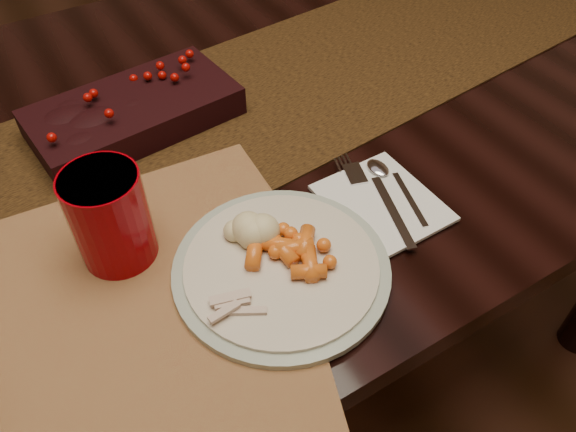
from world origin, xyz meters
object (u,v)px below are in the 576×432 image
placemat_main (102,366)px  baby_carrots (296,256)px  centerpiece (133,108)px  napkin (382,203)px  dinner_plate (281,268)px  dining_table (212,272)px  turkey_shreds (231,307)px  mashed_potatoes (248,222)px  red_cup (110,217)px

placemat_main → baby_carrots: 0.25m
centerpiece → placemat_main: (-0.19, -0.38, -0.03)m
centerpiece → baby_carrots: bearing=-80.5°
centerpiece → baby_carrots: 0.39m
placemat_main → centerpiece: bearing=83.2°
napkin → dinner_plate: bearing=-171.8°
dining_table → dinner_plate: dinner_plate is taller
centerpiece → napkin: bearing=-57.0°
centerpiece → turkey_shreds: (-0.04, -0.40, -0.01)m
dining_table → dinner_plate: (-0.02, -0.33, 0.39)m
placemat_main → mashed_potatoes: size_ratio=6.25×
napkin → placemat_main: bearing=-175.8°
dinner_plate → baby_carrots: baby_carrots is taller
mashed_potatoes → baby_carrots: bearing=-69.0°
turkey_shreds → centerpiece: bearing=84.8°
centerpiece → dinner_plate: bearing=-82.9°
placemat_main → dinner_plate: 0.23m
centerpiece → baby_carrots: size_ratio=3.12×
mashed_potatoes → napkin: (0.19, -0.04, -0.03)m
baby_carrots → turkey_shreds: (-0.10, -0.02, -0.00)m
dinner_plate → turkey_shreds: (-0.08, -0.03, 0.01)m
placemat_main → napkin: napkin is taller
napkin → baby_carrots: bearing=-169.0°
baby_carrots → mashed_potatoes: mashed_potatoes is taller
turkey_shreds → napkin: (0.26, 0.06, -0.02)m
centerpiece → mashed_potatoes: (0.04, -0.31, 0.01)m
dinner_plate → mashed_potatoes: size_ratio=3.47×
mashed_potatoes → red_cup: size_ratio=0.60×
turkey_shreds → placemat_main: bearing=172.1°
dining_table → placemat_main: (-0.25, -0.33, 0.38)m
baby_carrots → mashed_potatoes: size_ratio=1.30×
dining_table → mashed_potatoes: mashed_potatoes is taller
dining_table → mashed_potatoes: size_ratio=23.26×
baby_carrots → dining_table: bearing=89.3°
dinner_plate → red_cup: bearing=140.0°
dining_table → red_cup: size_ratio=14.04×
baby_carrots → mashed_potatoes: bearing=111.0°
dining_table → baby_carrots: 0.52m
dinner_plate → turkey_shreds: bearing=-161.0°
turkey_shreds → dinner_plate: bearing=19.0°
dinner_plate → turkey_shreds: turkey_shreds is taller
dining_table → baby_carrots: size_ratio=17.85×
dining_table → turkey_shreds: bearing=-106.3°
centerpiece → baby_carrots: centerpiece is taller
dinner_plate → mashed_potatoes: (-0.01, 0.06, 0.03)m
dining_table → napkin: size_ratio=11.21×
red_cup → turkey_shreds: bearing=-65.1°
dining_table → napkin: napkin is taller
placemat_main → dining_table: bearing=71.9°
baby_carrots → placemat_main: bearing=-179.3°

